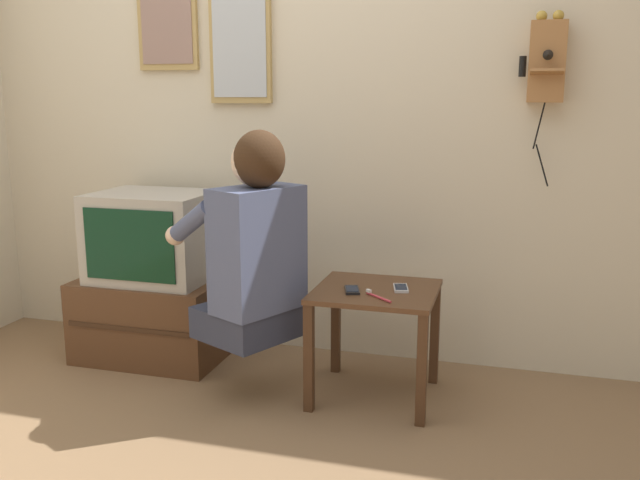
% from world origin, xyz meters
% --- Properties ---
extents(ground_plane, '(14.00, 14.00, 0.00)m').
position_xyz_m(ground_plane, '(0.00, 0.00, 0.00)').
color(ground_plane, '#846647').
extents(wall_back, '(6.80, 0.05, 2.55)m').
position_xyz_m(wall_back, '(0.00, 1.19, 1.27)').
color(wall_back, beige).
rests_on(wall_back, ground_plane).
extents(side_table, '(0.53, 0.50, 0.50)m').
position_xyz_m(side_table, '(0.48, 0.66, 0.40)').
color(side_table, '#51331E').
rests_on(side_table, ground_plane).
extents(person, '(0.61, 0.57, 0.91)m').
position_xyz_m(person, '(-0.03, 0.49, 0.71)').
color(person, '#2D3347').
rests_on(person, ground_plane).
extents(tv_stand, '(0.73, 0.50, 0.42)m').
position_xyz_m(tv_stand, '(-0.72, 0.83, 0.21)').
color(tv_stand, '#51331E').
rests_on(tv_stand, ground_plane).
extents(television, '(0.58, 0.47, 0.44)m').
position_xyz_m(television, '(-0.70, 0.83, 0.64)').
color(television, '#ADA89E').
rests_on(television, tv_stand).
extents(wall_phone_antique, '(0.20, 0.18, 0.77)m').
position_xyz_m(wall_phone_antique, '(1.14, 1.10, 1.48)').
color(wall_phone_antique, '#9E6B3D').
extents(framed_picture, '(0.33, 0.03, 0.44)m').
position_xyz_m(framed_picture, '(-0.74, 1.15, 1.68)').
color(framed_picture, tan).
extents(wall_mirror, '(0.33, 0.03, 0.60)m').
position_xyz_m(wall_mirror, '(-0.33, 1.14, 1.59)').
color(wall_mirror, tan).
extents(cell_phone_held, '(0.09, 0.14, 0.01)m').
position_xyz_m(cell_phone_held, '(0.38, 0.60, 0.51)').
color(cell_phone_held, black).
rests_on(cell_phone_held, side_table).
extents(cell_phone_spare, '(0.09, 0.13, 0.01)m').
position_xyz_m(cell_phone_spare, '(0.58, 0.69, 0.51)').
color(cell_phone_spare, silver).
rests_on(cell_phone_spare, side_table).
extents(toothbrush, '(0.13, 0.11, 0.02)m').
position_xyz_m(toothbrush, '(0.51, 0.54, 0.51)').
color(toothbrush, '#D83F4C').
rests_on(toothbrush, side_table).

